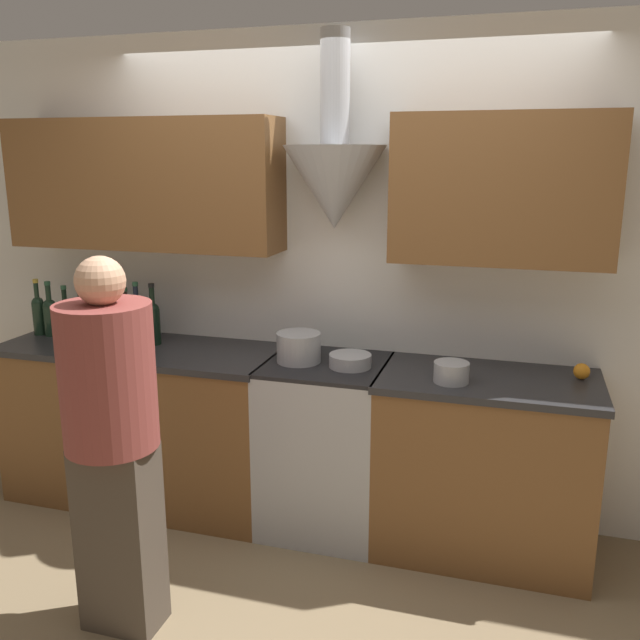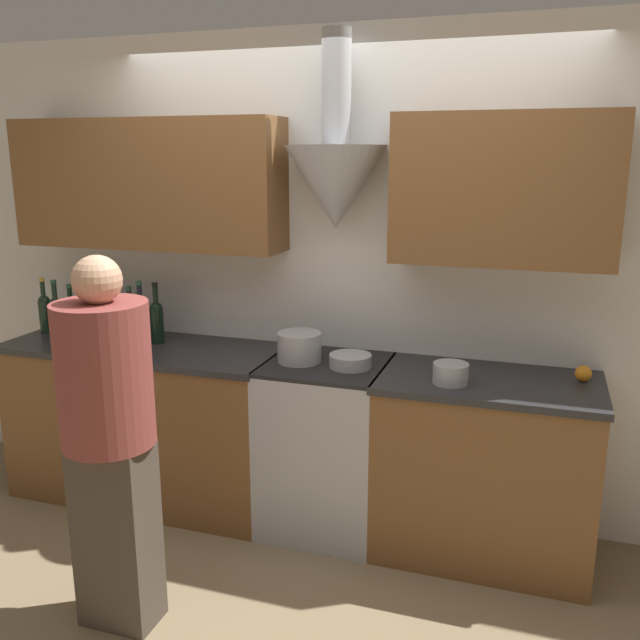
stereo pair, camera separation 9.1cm
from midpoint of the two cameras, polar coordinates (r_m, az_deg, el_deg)
ground_plane at (r=3.60m, az=-0.41°, el=-19.20°), size 12.00×12.00×0.00m
wall_back at (r=3.64m, az=1.12°, el=6.16°), size 8.40×0.52×2.60m
counter_left at (r=4.08m, az=-13.69°, el=-8.24°), size 1.58×0.62×0.92m
counter_right at (r=3.52m, az=14.40°, el=-11.89°), size 1.05×0.62×0.92m
stove_range at (r=3.65m, az=1.23°, el=-10.44°), size 0.61×0.60×0.92m
wine_bottle_0 at (r=4.35m, az=-21.61°, el=0.70°), size 0.07×0.07×0.33m
wine_bottle_1 at (r=4.30m, az=-20.77°, el=0.56°), size 0.08×0.08×0.32m
wine_bottle_2 at (r=4.24m, az=-19.62°, el=0.43°), size 0.07×0.07×0.31m
wine_bottle_3 at (r=4.18m, az=-18.43°, el=0.37°), size 0.08×0.08×0.32m
wine_bottle_4 at (r=4.10m, az=-17.34°, el=0.26°), size 0.07×0.07×0.33m
wine_bottle_5 at (r=4.05m, az=-16.28°, el=0.14°), size 0.07×0.07×0.32m
wine_bottle_6 at (r=4.01m, az=-15.05°, el=0.10°), size 0.07×0.07×0.32m
wine_bottle_7 at (r=3.94m, az=-14.20°, el=0.15°), size 0.07×0.07×0.36m
wine_bottle_8 at (r=3.92m, az=-12.95°, el=0.04°), size 0.08×0.08×0.35m
stock_pot at (r=3.49m, az=-1.00°, el=-2.30°), size 0.23×0.23×0.15m
mixing_bowl at (r=3.41m, az=3.33°, el=-3.45°), size 0.21×0.21×0.07m
orange_fruit at (r=3.45m, az=22.00°, el=-4.21°), size 0.08×0.08×0.08m
saucepan at (r=3.23m, az=11.74°, el=-4.43°), size 0.17×0.17×0.10m
person_foreground_left at (r=2.89m, az=-16.47°, el=-9.07°), size 0.37×0.37×1.59m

